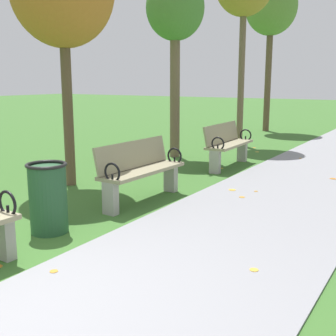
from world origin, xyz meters
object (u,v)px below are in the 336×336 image
Objects in this scene: tree_3 at (175,13)px; park_bench_3 at (228,144)px; park_bench_2 at (140,170)px; tree_5 at (271,8)px; trash_bin at (48,198)px.

park_bench_3 is at bearing -16.50° from tree_3.
park_bench_2 is 3.11m from park_bench_3.
tree_5 is at bearing 102.87° from park_bench_3.
park_bench_3 is 7.81m from tree_5.
park_bench_2 is 0.39× the size of tree_3.
tree_5 is 6.20× the size of trash_bin.
park_bench_2 is at bearing -90.00° from park_bench_3.
tree_5 is at bearing 98.87° from park_bench_2.
park_bench_3 is at bearing 88.23° from trash_bin.
park_bench_2 is at bearing -81.13° from tree_5.
tree_5 is at bearing 89.71° from tree_3.
park_bench_2 is 4.78m from tree_3.
tree_3 is at bearing 163.50° from park_bench_3.
trash_bin is at bearing -95.06° from park_bench_2.
tree_3 is (-1.56, 3.57, 2.77)m from park_bench_2.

